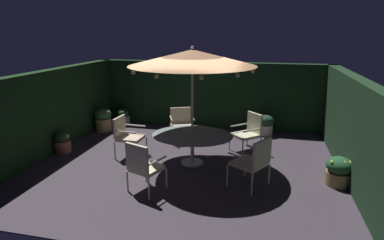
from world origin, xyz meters
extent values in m
cube|color=#3C333C|center=(0.00, 0.00, -0.01)|extent=(7.55, 6.56, 0.02)
cube|color=#163218|center=(0.00, 3.13, 1.05)|extent=(7.55, 0.30, 2.10)
cube|color=#193618|center=(-3.63, 0.00, 1.05)|extent=(0.30, 6.56, 2.10)
cube|color=#1A341D|center=(3.63, 0.00, 1.05)|extent=(0.30, 6.56, 2.10)
cylinder|color=silver|center=(0.15, -0.01, 0.01)|extent=(0.53, 0.53, 0.03)
cylinder|color=silver|center=(0.15, -0.01, 0.35)|extent=(0.09, 0.09, 0.69)
ellipsoid|color=#8B9898|center=(0.15, -0.01, 0.71)|extent=(1.90, 1.57, 0.03)
cylinder|color=beige|center=(0.15, -0.01, 1.22)|extent=(0.06, 0.06, 2.44)
cone|color=tan|center=(0.15, -0.01, 2.49)|extent=(2.82, 2.82, 0.35)
sphere|color=beige|center=(0.15, -0.01, 2.70)|extent=(0.07, 0.07, 0.07)
sphere|color=#F9DB8C|center=(1.46, -0.01, 2.24)|extent=(0.09, 0.09, 0.09)
sphere|color=#F9DB8C|center=(1.22, 0.74, 2.24)|extent=(0.09, 0.09, 0.09)
sphere|color=#F9DB8C|center=(0.54, 1.24, 2.24)|extent=(0.09, 0.09, 0.09)
sphere|color=#F9DB8C|center=(-0.27, 1.23, 2.24)|extent=(0.09, 0.09, 0.09)
sphere|color=#F9DB8C|center=(-0.93, 0.74, 2.24)|extent=(0.09, 0.09, 0.09)
sphere|color=#F9DB8C|center=(-1.17, -0.06, 2.24)|extent=(0.09, 0.09, 0.09)
sphere|color=#F9DB8C|center=(-0.91, -0.79, 2.24)|extent=(0.09, 0.09, 0.09)
sphere|color=#F9DB8C|center=(-0.25, -1.26, 2.24)|extent=(0.09, 0.09, 0.09)
sphere|color=#F9DB8C|center=(0.60, -1.24, 2.24)|extent=(0.09, 0.09, 0.09)
sphere|color=#F9DB8C|center=(1.21, -0.78, 2.24)|extent=(0.09, 0.09, 0.09)
cylinder|color=beige|center=(-0.59, -1.15, 0.22)|extent=(0.04, 0.04, 0.43)
cylinder|color=beige|center=(-0.07, -1.35, 0.22)|extent=(0.04, 0.04, 0.43)
cylinder|color=beige|center=(-0.78, -1.64, 0.22)|extent=(0.04, 0.04, 0.43)
cylinder|color=beige|center=(-0.26, -1.84, 0.22)|extent=(0.04, 0.04, 0.43)
cube|color=beige|center=(-0.43, -1.49, 0.47)|extent=(0.69, 0.68, 0.07)
cube|color=beige|center=(-0.52, -1.73, 0.77)|extent=(0.52, 0.25, 0.53)
cylinder|color=beige|center=(-0.68, -1.40, 0.69)|extent=(0.22, 0.49, 0.04)
cylinder|color=beige|center=(-0.17, -1.59, 0.69)|extent=(0.22, 0.49, 0.04)
cylinder|color=silver|center=(1.09, -0.94, 0.22)|extent=(0.04, 0.04, 0.45)
cylinder|color=silver|center=(1.41, -0.42, 0.22)|extent=(0.04, 0.04, 0.45)
cylinder|color=silver|center=(1.60, -1.25, 0.22)|extent=(0.04, 0.04, 0.45)
cylinder|color=silver|center=(1.92, -0.73, 0.22)|extent=(0.04, 0.04, 0.45)
cube|color=beige|center=(1.51, -0.84, 0.48)|extent=(0.81, 0.82, 0.07)
cube|color=beige|center=(1.75, -0.98, 0.78)|extent=(0.36, 0.53, 0.53)
cylinder|color=silver|center=(1.35, -1.10, 0.71)|extent=(0.51, 0.33, 0.04)
cylinder|color=silver|center=(1.67, -0.57, 0.71)|extent=(0.51, 0.33, 0.04)
cylinder|color=beige|center=(1.28, 0.66, 0.21)|extent=(0.04, 0.04, 0.41)
cylinder|color=beige|center=(0.91, 1.07, 0.21)|extent=(0.04, 0.04, 0.41)
cylinder|color=beige|center=(1.72, 1.07, 0.21)|extent=(0.04, 0.04, 0.41)
cylinder|color=beige|center=(1.35, 1.47, 0.21)|extent=(0.04, 0.04, 0.41)
cube|color=beige|center=(1.31, 1.07, 0.45)|extent=(0.79, 0.79, 0.07)
cube|color=beige|center=(1.52, 1.26, 0.74)|extent=(0.40, 0.43, 0.52)
cylinder|color=beige|center=(1.50, 0.86, 0.65)|extent=(0.44, 0.41, 0.04)
cylinder|color=beige|center=(1.13, 1.27, 0.65)|extent=(0.44, 0.41, 0.04)
cylinder|color=beige|center=(-0.10, 1.31, 0.21)|extent=(0.04, 0.04, 0.42)
cylinder|color=beige|center=(-0.65, 1.07, 0.21)|extent=(0.04, 0.04, 0.42)
cylinder|color=beige|center=(-0.32, 1.82, 0.21)|extent=(0.04, 0.04, 0.42)
cylinder|color=beige|center=(-0.88, 1.58, 0.21)|extent=(0.04, 0.04, 0.42)
cube|color=beige|center=(-0.49, 1.45, 0.45)|extent=(0.76, 0.74, 0.07)
cube|color=beige|center=(-0.59, 1.69, 0.71)|extent=(0.56, 0.29, 0.44)
cylinder|color=beige|center=(-0.21, 1.57, 0.69)|extent=(0.25, 0.51, 0.04)
cylinder|color=beige|center=(-0.77, 1.32, 0.69)|extent=(0.25, 0.51, 0.04)
cylinder|color=beige|center=(-1.13, 0.33, 0.23)|extent=(0.04, 0.04, 0.46)
cylinder|color=beige|center=(-1.16, -0.24, 0.23)|extent=(0.04, 0.04, 0.46)
cylinder|color=beige|center=(-1.73, 0.35, 0.23)|extent=(0.04, 0.04, 0.46)
cylinder|color=beige|center=(-1.75, -0.21, 0.23)|extent=(0.04, 0.04, 0.46)
cube|color=beige|center=(-1.44, 0.06, 0.49)|extent=(0.60, 0.58, 0.07)
cube|color=beige|center=(-1.73, 0.07, 0.77)|extent=(0.08, 0.54, 0.48)
cylinder|color=beige|center=(-1.43, 0.34, 0.74)|extent=(0.57, 0.06, 0.04)
cylinder|color=beige|center=(-1.45, -0.23, 0.74)|extent=(0.57, 0.06, 0.04)
cylinder|color=beige|center=(1.82, 2.57, 0.16)|extent=(0.45, 0.45, 0.33)
ellipsoid|color=#20432D|center=(1.82, 2.57, 0.47)|extent=(0.50, 0.50, 0.35)
sphere|color=#F6D255|center=(1.94, 2.56, 0.53)|extent=(0.09, 0.09, 0.09)
sphere|color=#EBCC4D|center=(1.90, 2.72, 0.47)|extent=(0.08, 0.08, 0.08)
sphere|color=#F3D74C|center=(1.71, 2.75, 0.56)|extent=(0.07, 0.07, 0.07)
sphere|color=#DFC647|center=(1.66, 2.59, 0.52)|extent=(0.10, 0.10, 0.10)
sphere|color=#F5D858|center=(1.77, 2.38, 0.51)|extent=(0.08, 0.08, 0.08)
sphere|color=#F7C94B|center=(1.93, 2.44, 0.47)|extent=(0.09, 0.09, 0.09)
cylinder|color=tan|center=(-3.15, 1.85, 0.20)|extent=(0.49, 0.49, 0.40)
ellipsoid|color=#357135|center=(-3.15, 1.85, 0.54)|extent=(0.51, 0.51, 0.36)
sphere|color=#AC3D79|center=(-2.95, 1.80, 0.62)|extent=(0.10, 0.10, 0.10)
sphere|color=#B52F85|center=(-3.20, 2.04, 0.60)|extent=(0.08, 0.08, 0.08)
sphere|color=#A33572|center=(-3.27, 1.81, 0.56)|extent=(0.08, 0.08, 0.08)
sphere|color=#B6427F|center=(-3.16, 1.70, 0.64)|extent=(0.09, 0.09, 0.09)
cylinder|color=olive|center=(3.29, -0.40, 0.14)|extent=(0.48, 0.48, 0.29)
ellipsoid|color=#23512C|center=(3.29, -0.40, 0.43)|extent=(0.51, 0.51, 0.36)
sphere|color=#EDCF56|center=(3.48, -0.45, 0.51)|extent=(0.10, 0.10, 0.10)
sphere|color=#F1DA5A|center=(3.34, -0.23, 0.46)|extent=(0.08, 0.08, 0.08)
sphere|color=#ECC458|center=(3.21, -0.31, 0.45)|extent=(0.07, 0.07, 0.07)
sphere|color=yellow|center=(3.12, -0.53, 0.53)|extent=(0.07, 0.07, 0.07)
sphere|color=#E7C44D|center=(3.35, -0.51, 0.53)|extent=(0.10, 0.10, 0.10)
cylinder|color=olive|center=(-0.80, 2.82, 0.19)|extent=(0.39, 0.39, 0.38)
ellipsoid|color=#19432D|center=(-0.80, 2.82, 0.48)|extent=(0.36, 0.36, 0.25)
sphere|color=#BB358D|center=(-0.72, 2.84, 0.54)|extent=(0.10, 0.10, 0.10)
sphere|color=#AB4180|center=(-0.76, 2.92, 0.50)|extent=(0.08, 0.08, 0.08)
sphere|color=#BA3B7A|center=(-0.88, 2.86, 0.51)|extent=(0.09, 0.09, 0.09)
sphere|color=#A64274|center=(-0.89, 2.74, 0.53)|extent=(0.07, 0.07, 0.07)
sphere|color=#A54172|center=(-0.79, 2.71, 0.49)|extent=(0.07, 0.07, 0.07)
cylinder|color=#A8624B|center=(-3.29, -0.08, 0.16)|extent=(0.41, 0.41, 0.31)
ellipsoid|color=#274E24|center=(-3.29, -0.08, 0.42)|extent=(0.40, 0.40, 0.28)
sphere|color=#E6C349|center=(-3.12, -0.09, 0.46)|extent=(0.10, 0.10, 0.10)
sphere|color=#F7CE5A|center=(-3.36, 0.00, 0.46)|extent=(0.09, 0.09, 0.09)
sphere|color=yellow|center=(-3.31, -0.17, 0.48)|extent=(0.08, 0.08, 0.08)
cylinder|color=beige|center=(-2.82, 2.61, 0.15)|extent=(0.41, 0.41, 0.30)
ellipsoid|color=#224A20|center=(-2.82, 2.61, 0.41)|extent=(0.39, 0.39, 0.27)
sphere|color=yellow|center=(-2.67, 2.65, 0.44)|extent=(0.07, 0.07, 0.07)
sphere|color=#E2BF4C|center=(-2.76, 2.70, 0.45)|extent=(0.09, 0.09, 0.09)
sphere|color=#E6DA50|center=(-2.95, 2.70, 0.41)|extent=(0.08, 0.08, 0.08)
sphere|color=#E7CC55|center=(-2.90, 2.54, 0.49)|extent=(0.10, 0.10, 0.10)
sphere|color=#F6DA59|center=(-2.75, 2.48, 0.48)|extent=(0.07, 0.07, 0.07)
camera|label=1|loc=(1.72, -6.84, 3.06)|focal=29.64mm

